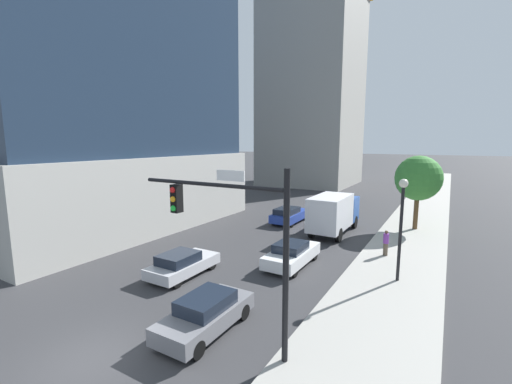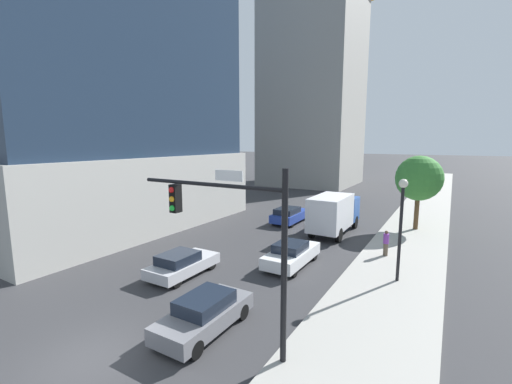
{
  "view_description": "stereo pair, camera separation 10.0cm",
  "coord_description": "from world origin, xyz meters",
  "px_view_note": "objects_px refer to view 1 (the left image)",
  "views": [
    {
      "loc": [
        9.84,
        -5.96,
        7.22
      ],
      "look_at": [
        -1.32,
        13.18,
        3.87
      ],
      "focal_mm": 23.46,
      "sensor_mm": 36.0,
      "label": 1
    },
    {
      "loc": [
        9.92,
        -5.91,
        7.22
      ],
      "look_at": [
        -1.32,
        13.18,
        3.87
      ],
      "focal_mm": 23.46,
      "sensor_mm": 36.0,
      "label": 2
    }
  ],
  "objects_px": {
    "street_lamp": "(402,214)",
    "car_gray": "(206,313)",
    "construction_building": "(313,74)",
    "car_silver": "(182,264)",
    "box_truck": "(334,212)",
    "car_blue": "(289,215)",
    "pedestrian_purple_shirt": "(386,243)",
    "street_tree": "(418,178)",
    "traffic_light_pole": "(233,225)",
    "car_white": "(292,254)"
  },
  "relations": [
    {
      "from": "car_silver",
      "to": "car_blue",
      "type": "bearing_deg",
      "value": 90.0
    },
    {
      "from": "street_tree",
      "to": "pedestrian_purple_shirt",
      "type": "relative_size",
      "value": 3.71
    },
    {
      "from": "car_gray",
      "to": "car_blue",
      "type": "distance_m",
      "value": 18.06
    },
    {
      "from": "car_gray",
      "to": "traffic_light_pole",
      "type": "bearing_deg",
      "value": -10.89
    },
    {
      "from": "construction_building",
      "to": "car_blue",
      "type": "relative_size",
      "value": 9.01
    },
    {
      "from": "car_blue",
      "to": "pedestrian_purple_shirt",
      "type": "xyz_separation_m",
      "value": [
        9.05,
        -5.33,
        0.24
      ]
    },
    {
      "from": "construction_building",
      "to": "traffic_light_pole",
      "type": "bearing_deg",
      "value": -72.1
    },
    {
      "from": "street_tree",
      "to": "car_silver",
      "type": "relative_size",
      "value": 1.44
    },
    {
      "from": "car_white",
      "to": "street_tree",
      "type": "bearing_deg",
      "value": 65.74
    },
    {
      "from": "car_blue",
      "to": "box_truck",
      "type": "relative_size",
      "value": 0.69
    },
    {
      "from": "car_blue",
      "to": "car_white",
      "type": "height_order",
      "value": "car_blue"
    },
    {
      "from": "pedestrian_purple_shirt",
      "to": "traffic_light_pole",
      "type": "bearing_deg",
      "value": -103.78
    },
    {
      "from": "car_gray",
      "to": "car_silver",
      "type": "distance_m",
      "value": 5.77
    },
    {
      "from": "traffic_light_pole",
      "to": "car_white",
      "type": "distance_m",
      "value": 9.18
    },
    {
      "from": "car_silver",
      "to": "construction_building",
      "type": "bearing_deg",
      "value": 101.79
    },
    {
      "from": "construction_building",
      "to": "street_tree",
      "type": "bearing_deg",
      "value": -53.13
    },
    {
      "from": "car_white",
      "to": "box_truck",
      "type": "xyz_separation_m",
      "value": [
        0.0,
        7.97,
        1.06
      ]
    },
    {
      "from": "car_white",
      "to": "pedestrian_purple_shirt",
      "type": "relative_size",
      "value": 2.8
    },
    {
      "from": "car_silver",
      "to": "box_truck",
      "type": "relative_size",
      "value": 0.62
    },
    {
      "from": "traffic_light_pole",
      "to": "car_white",
      "type": "height_order",
      "value": "traffic_light_pole"
    },
    {
      "from": "street_lamp",
      "to": "car_gray",
      "type": "distance_m",
      "value": 10.62
    },
    {
      "from": "street_lamp",
      "to": "street_tree",
      "type": "height_order",
      "value": "street_tree"
    },
    {
      "from": "box_truck",
      "to": "car_blue",
      "type": "bearing_deg",
      "value": 161.02
    },
    {
      "from": "construction_building",
      "to": "street_lamp",
      "type": "distance_m",
      "value": 43.79
    },
    {
      "from": "street_lamp",
      "to": "car_blue",
      "type": "height_order",
      "value": "street_lamp"
    },
    {
      "from": "car_white",
      "to": "pedestrian_purple_shirt",
      "type": "distance_m",
      "value": 6.18
    },
    {
      "from": "traffic_light_pole",
      "to": "box_truck",
      "type": "distance_m",
      "value": 16.51
    },
    {
      "from": "street_lamp",
      "to": "street_tree",
      "type": "xyz_separation_m",
      "value": [
        -0.22,
        11.75,
        0.67
      ]
    },
    {
      "from": "construction_building",
      "to": "car_silver",
      "type": "bearing_deg",
      "value": -78.21
    },
    {
      "from": "street_lamp",
      "to": "car_blue",
      "type": "bearing_deg",
      "value": 138.58
    },
    {
      "from": "street_lamp",
      "to": "construction_building",
      "type": "bearing_deg",
      "value": 117.29
    },
    {
      "from": "construction_building",
      "to": "pedestrian_purple_shirt",
      "type": "relative_size",
      "value": 25.83
    },
    {
      "from": "car_blue",
      "to": "car_white",
      "type": "xyz_separation_m",
      "value": [
        4.51,
        -9.52,
        -0.01
      ]
    },
    {
      "from": "traffic_light_pole",
      "to": "car_silver",
      "type": "bearing_deg",
      "value": 147.05
    },
    {
      "from": "street_lamp",
      "to": "pedestrian_purple_shirt",
      "type": "bearing_deg",
      "value": 107.93
    },
    {
      "from": "traffic_light_pole",
      "to": "car_blue",
      "type": "xyz_separation_m",
      "value": [
        -5.99,
        17.78,
        -3.71
      ]
    },
    {
      "from": "car_blue",
      "to": "street_lamp",
      "type": "bearing_deg",
      "value": -41.42
    },
    {
      "from": "construction_building",
      "to": "car_blue",
      "type": "height_order",
      "value": "construction_building"
    },
    {
      "from": "car_silver",
      "to": "pedestrian_purple_shirt",
      "type": "height_order",
      "value": "pedestrian_purple_shirt"
    },
    {
      "from": "street_tree",
      "to": "construction_building",
      "type": "bearing_deg",
      "value": 126.87
    },
    {
      "from": "street_lamp",
      "to": "car_silver",
      "type": "xyz_separation_m",
      "value": [
        -10.25,
        -4.85,
        -2.97
      ]
    },
    {
      "from": "car_silver",
      "to": "car_white",
      "type": "height_order",
      "value": "car_white"
    },
    {
      "from": "car_gray",
      "to": "box_truck",
      "type": "height_order",
      "value": "box_truck"
    },
    {
      "from": "street_lamp",
      "to": "pedestrian_purple_shirt",
      "type": "relative_size",
      "value": 3.26
    },
    {
      "from": "traffic_light_pole",
      "to": "box_truck",
      "type": "height_order",
      "value": "traffic_light_pole"
    },
    {
      "from": "car_silver",
      "to": "box_truck",
      "type": "xyz_separation_m",
      "value": [
        4.51,
        12.34,
        1.1
      ]
    },
    {
      "from": "car_white",
      "to": "traffic_light_pole",
      "type": "bearing_deg",
      "value": -79.83
    },
    {
      "from": "street_tree",
      "to": "street_lamp",
      "type": "bearing_deg",
      "value": -88.92
    },
    {
      "from": "car_white",
      "to": "car_silver",
      "type": "bearing_deg",
      "value": -135.94
    },
    {
      "from": "construction_building",
      "to": "car_gray",
      "type": "xyz_separation_m",
      "value": [
        13.18,
        -45.12,
        -17.59
      ]
    }
  ]
}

